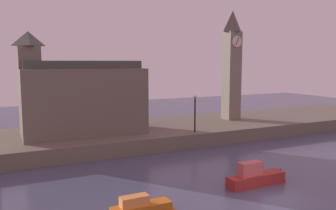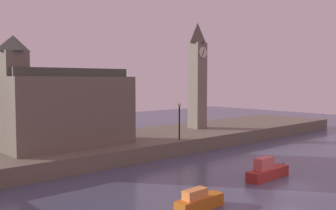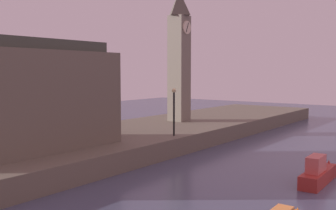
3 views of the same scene
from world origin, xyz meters
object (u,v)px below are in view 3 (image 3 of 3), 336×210
Objects in this scene: parliament_hall at (23,95)px; streetlamp at (174,106)px; clock_tower at (179,54)px; boat_dinghy_red at (320,173)px.

streetlamp is at bearing -22.08° from parliament_hall.
clock_tower is at bearing 32.49° from streetlamp.
clock_tower is 20.06m from parliament_hall.
streetlamp is 12.98m from boat_dinghy_red.
streetlamp is at bearing 81.85° from boat_dinghy_red.
clock_tower is 1.13× the size of parliament_hall.
boat_dinghy_red is (-1.78, -12.41, -3.37)m from streetlamp.
clock_tower is 2.68× the size of boat_dinghy_red.
parliament_hall is at bearing 157.92° from streetlamp.
boat_dinghy_red is at bearing -120.14° from clock_tower.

